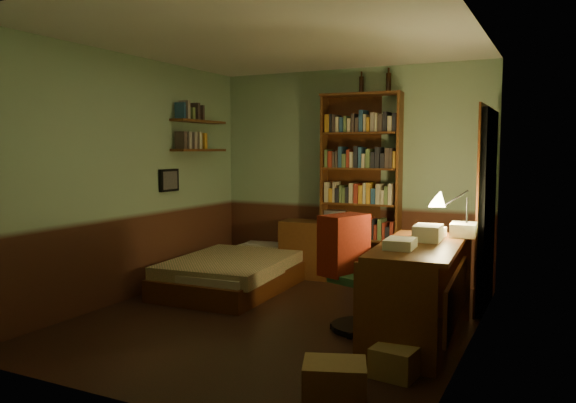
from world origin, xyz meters
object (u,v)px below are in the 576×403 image
at_px(cardboard_box_b, 394,362).
at_px(office_chair, 361,280).
at_px(bed, 241,259).
at_px(desk, 419,292).
at_px(bookshelf, 361,188).
at_px(mini_stereo, 335,216).
at_px(desk_lamp, 467,199).
at_px(cardboard_box_a, 335,385).
at_px(dresser, 314,249).

bearing_deg(cardboard_box_b, office_chair, 122.10).
xyz_separation_m(bed, desk, (2.33, -0.98, 0.10)).
bearing_deg(bookshelf, mini_stereo, 168.31).
xyz_separation_m(desk_lamp, cardboard_box_b, (-0.25, -1.44, -1.05)).
relative_size(mini_stereo, desk, 0.17).
height_order(cardboard_box_a, cardboard_box_b, cardboard_box_a).
xyz_separation_m(dresser, cardboard_box_b, (1.77, -2.62, -0.25)).
bearing_deg(desk, cardboard_box_b, -91.72).
bearing_deg(bed, mini_stereo, 46.12).
distance_m(mini_stereo, desk, 2.45).
bearing_deg(cardboard_box_a, dresser, 115.82).
distance_m(office_chair, cardboard_box_b, 1.09).
bearing_deg(dresser, bookshelf, 3.01).
height_order(desk, cardboard_box_b, desk).
bearing_deg(desk, office_chair, 173.09).
bearing_deg(dresser, office_chair, -60.23).
xyz_separation_m(bookshelf, desk_lamp, (1.44, -1.26, 0.02)).
relative_size(bed, bookshelf, 0.93).
xyz_separation_m(desk, desk_lamp, (0.28, 0.60, 0.75)).
relative_size(bookshelf, cardboard_box_b, 7.60).
bearing_deg(desk, mini_stereo, 124.65).
height_order(bed, cardboard_box_a, bed).
bearing_deg(office_chair, mini_stereo, 137.80).
relative_size(bed, dresser, 2.65).
bearing_deg(desk_lamp, bed, -167.77).
height_order(bed, cardboard_box_b, bed).
bearing_deg(desk_lamp, cardboard_box_a, -81.74).
relative_size(bed, office_chair, 2.31).
bearing_deg(bed, cardboard_box_b, -39.57).
relative_size(desk_lamp, cardboard_box_b, 2.24).
bearing_deg(cardboard_box_a, cardboard_box_b, 72.16).
bearing_deg(desk, bed, 153.50).
height_order(bed, desk_lamp, desk_lamp).
bearing_deg(cardboard_box_a, desk_lamp, 77.76).
bearing_deg(desk, dresser, 130.74).
xyz_separation_m(dresser, cardboard_box_a, (1.57, -3.25, -0.21)).
height_order(dresser, office_chair, office_chair).
height_order(dresser, bookshelf, bookshelf).
height_order(desk, cardboard_box_a, desk).
xyz_separation_m(bed, dresser, (0.59, 0.80, 0.04)).
xyz_separation_m(dresser, mini_stereo, (0.24, 0.13, 0.43)).
relative_size(cardboard_box_a, cardboard_box_b, 1.29).
bearing_deg(desk, cardboard_box_a, -100.43).
height_order(desk, office_chair, office_chair).
relative_size(bed, desk, 1.38).
bearing_deg(mini_stereo, cardboard_box_a, -85.22).
xyz_separation_m(office_chair, cardboard_box_a, (0.35, -1.51, -0.31)).
bearing_deg(bed, bookshelf, 34.99).
height_order(mini_stereo, cardboard_box_a, mini_stereo).
distance_m(dresser, office_chair, 2.13).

